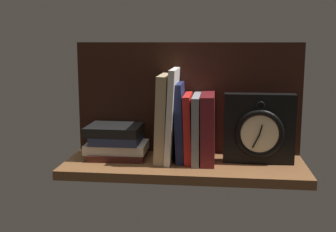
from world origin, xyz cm
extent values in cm
cube|color=brown|center=(0.00, 0.00, -1.25)|extent=(66.95, 24.58, 2.50)
cube|color=black|center=(0.00, 11.69, 16.54)|extent=(66.95, 1.20, 33.08)
cube|color=tan|center=(-6.18, 2.74, 12.11)|extent=(3.68, 15.45, 24.30)
cube|color=silver|center=(-3.65, 2.74, 12.97)|extent=(2.94, 16.56, 25.98)
cube|color=#192147|center=(-1.39, 2.74, 10.96)|extent=(3.36, 12.12, 22.00)
cube|color=red|center=(1.00, 2.74, 9.41)|extent=(2.67, 14.42, 18.88)
cube|color=gray|center=(3.27, 2.74, 9.34)|extent=(2.22, 16.70, 18.70)
cube|color=maroon|center=(6.44, 2.74, 9.47)|extent=(4.09, 16.39, 19.02)
cube|color=black|center=(20.44, 2.65, 9.65)|extent=(19.29, 4.68, 19.29)
torus|color=black|center=(20.44, -0.09, 8.68)|extent=(13.35, 1.64, 13.35)
cylinder|color=beige|center=(20.44, -0.09, 8.68)|extent=(10.77, 0.60, 10.77)
cube|color=black|center=(20.73, -0.59, 9.96)|extent=(0.88, 0.30, 2.64)
cube|color=black|center=(19.54, -0.59, 6.78)|extent=(2.07, 0.30, 3.94)
torus|color=black|center=(20.44, 0.31, 16.35)|extent=(2.44, 0.44, 2.44)
cube|color=#471E19|center=(-19.47, 2.49, 0.90)|extent=(16.42, 12.30, 1.81)
cube|color=beige|center=(-19.88, 3.20, 3.11)|extent=(17.50, 12.05, 2.60)
cube|color=#232D4C|center=(-19.88, 3.40, 5.59)|extent=(13.80, 13.11, 2.37)
cube|color=black|center=(-20.57, 3.31, 8.11)|extent=(15.43, 12.90, 2.67)
camera|label=1|loc=(9.12, -115.75, 33.66)|focal=45.96mm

